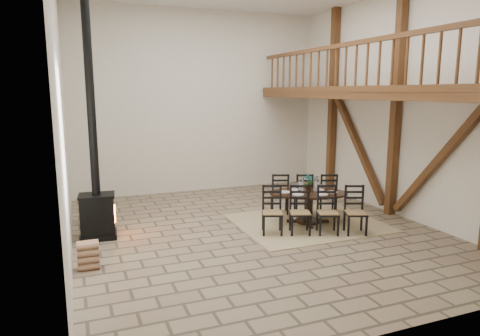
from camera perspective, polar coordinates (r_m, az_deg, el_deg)
name	(u,v)px	position (r m, az deg, el deg)	size (l,w,h in m)	color
ground	(256,231)	(8.81, 2.16, -8.38)	(8.00, 8.00, 0.00)	#89795B
room_shell	(311,81)	(8.90, 9.47, 11.42)	(7.02, 8.02, 5.01)	silver
rug	(308,223)	(9.41, 9.01, -7.21)	(3.00, 2.50, 0.02)	tan
dining_table	(309,208)	(9.24, 9.14, -5.27)	(2.33, 2.37, 1.07)	black
wood_stove	(96,181)	(8.55, -18.69, -1.70)	(0.72, 0.58, 5.00)	black
log_basket	(92,215)	(9.81, -19.19, -6.00)	(0.46, 0.46, 0.38)	brown
log_stack	(88,255)	(7.35, -19.58, -10.92)	(0.34, 0.23, 0.46)	#A47D5B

